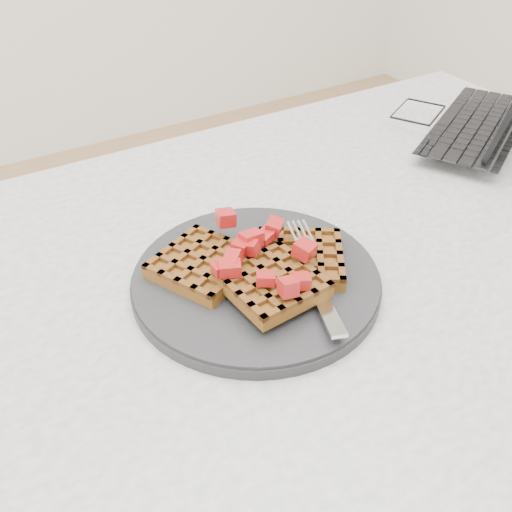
# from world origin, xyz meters

# --- Properties ---
(table) EXTENTS (1.20, 0.80, 0.75)m
(table) POSITION_xyz_m (0.00, 0.00, 0.64)
(table) COLOR beige
(table) RESTS_ON ground
(plate) EXTENTS (0.27, 0.27, 0.02)m
(plate) POSITION_xyz_m (-0.07, 0.02, 0.76)
(plate) COLOR black
(plate) RESTS_ON table
(waffles) EXTENTS (0.22, 0.18, 0.03)m
(waffles) POSITION_xyz_m (-0.07, 0.01, 0.78)
(waffles) COLOR brown
(waffles) RESTS_ON plate
(strawberry_pile) EXTENTS (0.15, 0.15, 0.02)m
(strawberry_pile) POSITION_xyz_m (-0.07, 0.02, 0.80)
(strawberry_pile) COLOR maroon
(strawberry_pile) RESTS_ON waffles
(fork) EXTENTS (0.09, 0.18, 0.02)m
(fork) POSITION_xyz_m (-0.03, -0.02, 0.77)
(fork) COLOR silver
(fork) RESTS_ON plate
(laptop) EXTENTS (0.36, 0.33, 0.21)m
(laptop) POSITION_xyz_m (0.41, 0.17, 0.79)
(laptop) COLOR black
(laptop) RESTS_ON table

